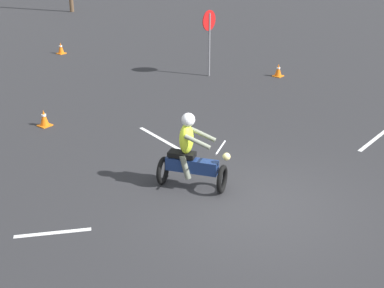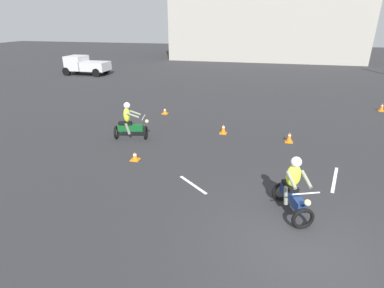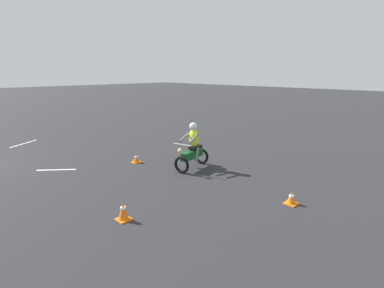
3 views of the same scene
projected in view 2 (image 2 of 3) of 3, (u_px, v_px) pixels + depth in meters
ground_plane at (301, 250)px, 6.89m from camera, size 120.00×120.00×0.00m
motorcycle_rider_foreground at (293, 190)px, 7.93m from camera, size 1.08×1.55×1.66m
motorcycle_rider_background at (129, 123)px, 13.00m from camera, size 1.56×0.91×1.66m
pickup_truck at (85, 65)px, 28.32m from camera, size 4.14×1.97×1.73m
traffic_cone_near_left at (382, 107)px, 17.21m from camera, size 0.32×0.32×0.47m
traffic_cone_mid_center at (135, 156)px, 11.21m from camera, size 0.32×0.32×0.32m
traffic_cone_far_right at (223, 129)px, 13.82m from camera, size 0.32×0.32×0.46m
traffic_cone_far_center at (289, 137)px, 12.84m from camera, size 0.32×0.32×0.46m
traffic_cone_far_left at (165, 111)px, 16.73m from camera, size 0.32×0.32×0.33m
lane_stripe_n at (335, 179)px, 9.91m from camera, size 0.57×1.86×0.01m
lane_stripe_nw at (193, 185)px, 9.59m from camera, size 1.11×0.96×0.01m
utility_pole_far at (262, 21)px, 34.82m from camera, size 0.24×0.24×9.48m
building_backdrop at (266, 21)px, 38.85m from camera, size 23.52×9.82×9.51m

